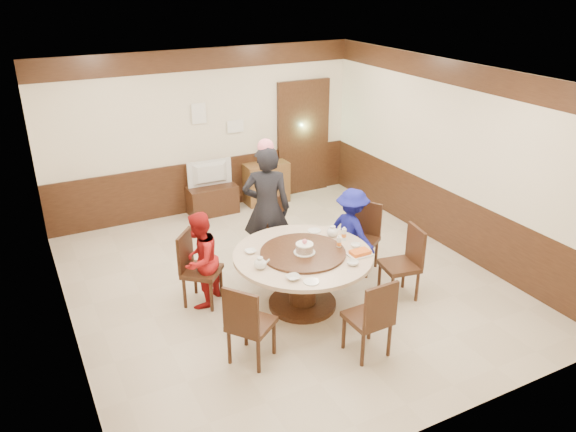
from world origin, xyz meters
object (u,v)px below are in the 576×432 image
birthday_cake (305,248)px  television (211,174)px  person_standing (267,209)px  tv_stand (212,200)px  person_red (200,260)px  side_cabinet (266,183)px  person_blue (352,231)px  thermos (267,153)px  banquet_table (303,269)px  shrimp_platter (360,253)px

birthday_cake → television: bearing=89.4°
person_standing → television: 2.23m
tv_stand → person_red: bearing=-113.0°
television → side_cabinet: 1.12m
person_blue → television: size_ratio=1.58×
person_standing → birthday_cake: size_ratio=6.85×
thermos → birthday_cake: bearing=-108.1°
banquet_table → shrimp_platter: (0.60, -0.36, 0.24)m
person_blue → banquet_table: bearing=102.5°
person_red → tv_stand: bearing=-158.1°
person_red → person_blue: (2.16, -0.16, -0.01)m
banquet_table → birthday_cake: birthday_cake is taller
person_blue → birthday_cake: person_blue is taller
birthday_cake → tv_stand: size_ratio=0.31×
television → banquet_table: bearing=91.3°
banquet_table → birthday_cake: (-0.00, -0.04, 0.31)m
side_cabinet → television: bearing=-178.4°
television → thermos: bearing=-176.5°
television → thermos: thermos is taller
tv_stand → television: (0.00, 0.00, 0.48)m
person_standing → person_blue: (1.00, -0.65, -0.29)m
banquet_table → person_red: bearing=150.1°
person_red → side_cabinet: size_ratio=1.57×
television → thermos: 1.10m
television → birthday_cake: bearing=91.3°
person_red → side_cabinet: 3.54m
side_cabinet → thermos: (0.02, 0.00, 0.56)m
birthday_cake → side_cabinet: bearing=72.3°
shrimp_platter → birthday_cake: bearing=152.0°
birthday_cake → thermos: thermos is taller
person_red → person_blue: person_red is taller
birthday_cake → television: birthday_cake is taller
tv_stand → side_cabinet: 1.07m
person_standing → tv_stand: person_standing is taller
person_standing → thermos: person_standing is taller
birthday_cake → person_red: bearing=148.6°
banquet_table → person_standing: 1.20m
banquet_table → person_standing: size_ratio=0.95×
banquet_table → person_red: person_red is taller
television → side_cabinet: television is taller
banquet_table → shrimp_platter: size_ratio=5.76×
side_cabinet → birthday_cake: bearing=-107.7°
banquet_table → side_cabinet: 3.57m
person_standing → television: size_ratio=2.32×
person_blue → birthday_cake: (-1.04, -0.53, 0.22)m
person_blue → television: 3.05m
person_blue → television: person_blue is taller
tv_stand → person_blue: bearing=-70.6°
person_red → television: bearing=-158.1°
birthday_cake → side_cabinet: (1.10, 3.43, -0.47)m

